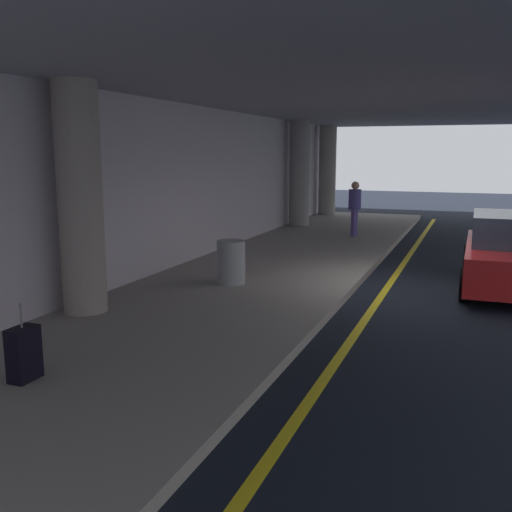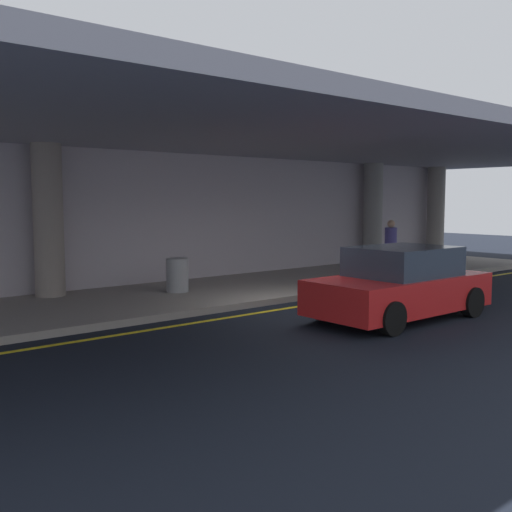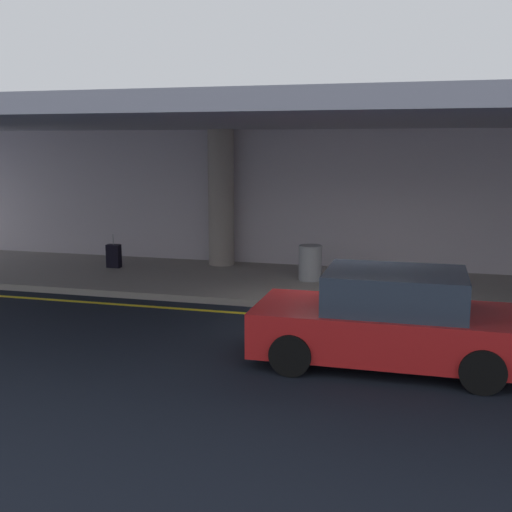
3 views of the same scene
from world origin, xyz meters
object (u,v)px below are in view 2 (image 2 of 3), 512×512
support_column_far_left (48,220)px  support_column_center (436,212)px  car_red (400,285)px  support_column_left_mid (373,213)px  traveler_with_luggage (391,243)px  trash_bin_steel (177,275)px

support_column_far_left → support_column_center: (16.00, 0.00, 0.00)m
support_column_center → car_red: (-11.12, -6.62, -1.26)m
support_column_far_left → car_red: (4.88, -6.62, -1.26)m
support_column_far_left → support_column_center: 16.00m
support_column_left_mid → car_red: size_ratio=0.89×
car_red → support_column_far_left: bearing=-52.1°
traveler_with_luggage → trash_bin_steel: 7.39m
car_red → traveler_with_luggage: 6.68m
support_column_left_mid → trash_bin_steel: support_column_left_mid is taller
support_column_center → support_column_left_mid: bearing=180.0°
car_red → traveler_with_luggage: bearing=-138.9°
support_column_left_mid → traveler_with_luggage: 3.21m
support_column_center → car_red: bearing=-149.2°
support_column_left_mid → support_column_center: (4.00, 0.00, 0.00)m
car_red → trash_bin_steel: size_ratio=4.82×
support_column_left_mid → trash_bin_steel: size_ratio=4.29×
support_column_far_left → support_column_left_mid: same height
support_column_left_mid → support_column_center: size_ratio=1.00×
support_column_far_left → traveler_with_luggage: support_column_far_left is taller
car_red → support_column_left_mid: bearing=-135.6°
support_column_left_mid → traveler_with_luggage: (-1.98, -2.37, -0.86)m
support_column_left_mid → support_column_center: 4.00m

